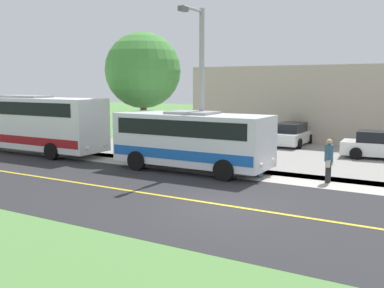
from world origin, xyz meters
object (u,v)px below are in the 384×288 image
object	(u,v)px
shuttle_bus_front	(192,138)
pedestrian_with_bags	(329,159)
street_light_pole	(200,82)
tree_curbside	(143,71)
parked_car_near	(291,135)
parked_car_far	(384,146)
commercial_building	(353,102)
transit_bus_rear	(26,121)
pedestrian_waiting	(261,157)

from	to	relation	value
shuttle_bus_front	pedestrian_with_bags	xyz separation A→B (m)	(-0.65, 6.01, -0.55)
street_light_pole	tree_curbside	distance (m)	5.71
pedestrian_with_bags	parked_car_near	world-z (taller)	pedestrian_with_bags
parked_car_far	tree_curbside	xyz separation A→B (m)	(5.08, -12.01, 3.99)
commercial_building	tree_curbside	bearing A→B (deg)	-31.84
tree_curbside	commercial_building	size ratio (longest dim) A/B	0.32
transit_bus_rear	parked_car_far	bearing A→B (deg)	113.68
transit_bus_rear	commercial_building	bearing A→B (deg)	138.57
pedestrian_waiting	tree_curbside	world-z (taller)	tree_curbside
transit_bus_rear	tree_curbside	distance (m)	7.48
shuttle_bus_front	transit_bus_rear	bearing A→B (deg)	-89.60
parked_car_near	commercial_building	bearing A→B (deg)	157.92
parked_car_near	commercial_building	xyz separation A→B (m)	(-6.35, 2.57, 1.90)
transit_bus_rear	pedestrian_with_bags	size ratio (longest dim) A/B	6.02
shuttle_bus_front	parked_car_near	size ratio (longest dim) A/B	1.66
pedestrian_waiting	parked_car_far	xyz separation A→B (m)	(-7.73, 3.92, -0.18)
shuttle_bus_front	pedestrian_waiting	world-z (taller)	shuttle_bus_front
shuttle_bus_front	commercial_building	size ratio (longest dim) A/B	0.34
street_light_pole	commercial_building	bearing A→B (deg)	167.66
transit_bus_rear	parked_car_near	bearing A→B (deg)	130.55
pedestrian_waiting	street_light_pole	xyz separation A→B (m)	(-0.12, -3.02, 3.18)
shuttle_bus_front	parked_car_near	world-z (taller)	shuttle_bus_front
transit_bus_rear	street_light_pole	bearing A→B (deg)	92.00
pedestrian_with_bags	parked_car_near	xyz separation A→B (m)	(-9.86, -4.72, -0.27)
transit_bus_rear	street_light_pole	size ratio (longest dim) A/B	1.47
parked_car_near	parked_car_far	world-z (taller)	same
street_light_pole	commercial_building	world-z (taller)	street_light_pole
street_light_pole	parked_car_near	world-z (taller)	street_light_pole
pedestrian_with_bags	street_light_pole	size ratio (longest dim) A/B	0.24
parked_car_near	tree_curbside	world-z (taller)	tree_curbside
street_light_pole	parked_car_near	size ratio (longest dim) A/B	1.65
transit_bus_rear	commercial_building	world-z (taller)	commercial_building
transit_bus_rear	street_light_pole	distance (m)	11.56
parked_car_far	street_light_pole	bearing A→B (deg)	-42.33
pedestrian_with_bags	commercial_building	world-z (taller)	commercial_building
pedestrian_waiting	parked_car_near	world-z (taller)	pedestrian_waiting
shuttle_bus_front	parked_car_near	bearing A→B (deg)	173.03
shuttle_bus_front	pedestrian_waiting	distance (m)	3.33
parked_car_far	commercial_building	xyz separation A→B (m)	(-8.92, -3.32, 1.90)
parked_car_near	parked_car_far	distance (m)	6.43
pedestrian_with_bags	parked_car_near	distance (m)	10.94
street_light_pole	parked_car_far	distance (m)	10.83
street_light_pole	tree_curbside	size ratio (longest dim) A/B	1.07
transit_bus_rear	parked_car_far	xyz separation A→B (m)	(-8.01, 18.26, -1.11)
parked_car_near	tree_curbside	bearing A→B (deg)	-38.65
pedestrian_with_bags	parked_car_far	size ratio (longest dim) A/B	0.39
street_light_pole	tree_curbside	xyz separation A→B (m)	(-2.53, -5.08, 0.63)
parked_car_far	tree_curbside	bearing A→B (deg)	-67.08
pedestrian_with_bags	parked_car_near	bearing A→B (deg)	-154.42
pedestrian_waiting	street_light_pole	distance (m)	4.39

